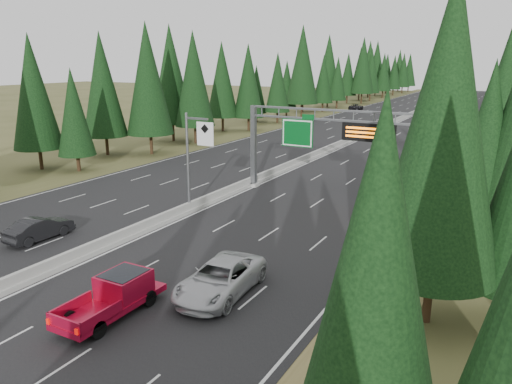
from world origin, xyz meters
TOP-DOWN VIEW (x-y plane):
  - road at (0.00, 80.00)m, footprint 32.00×260.00m
  - shoulder_right at (17.80, 80.00)m, footprint 3.60×260.00m
  - shoulder_left at (-17.80, 80.00)m, footprint 3.60×260.00m
  - median_barrier at (0.00, 80.00)m, footprint 0.70×260.00m
  - sign_gantry at (8.92, 34.88)m, footprint 16.75×0.98m
  - hov_sign_pole at (0.58, 24.97)m, footprint 2.80×0.50m
  - tree_row_left at (-22.06, 69.40)m, footprint 12.40×246.40m
  - silver_minivan at (10.05, 14.01)m, footprint 3.35×6.52m
  - red_pickup at (6.74, 10.00)m, footprint 2.06×5.78m
  - car_ahead_green at (8.79, 52.28)m, footprint 1.81×4.18m
  - car_ahead_dkred at (9.23, 68.09)m, footprint 1.65×4.24m
  - car_ahead_dkgrey at (11.78, 92.78)m, footprint 2.25×4.85m
  - car_ahead_white at (3.90, 104.84)m, footprint 2.56×5.03m
  - car_ahead_far at (1.50, 130.28)m, footprint 2.15×4.93m
  - car_onc_near at (-5.28, 15.00)m, footprint 1.81×4.76m
  - car_onc_blue at (-7.05, 61.62)m, footprint 2.08×4.89m
  - car_onc_white at (-1.50, 75.32)m, footprint 1.88×4.01m
  - car_onc_far at (-14.50, 112.77)m, footprint 2.60×5.43m

SIDE VIEW (x-z plane):
  - shoulder_right at x=17.80m, z-range 0.00..0.06m
  - shoulder_left at x=-17.80m, z-range 0.00..0.06m
  - road at x=0.00m, z-range 0.00..0.08m
  - median_barrier at x=0.00m, z-range -0.01..0.84m
  - car_onc_white at x=-1.50m, z-range 0.08..1.41m
  - car_ahead_white at x=3.90m, z-range 0.08..1.44m
  - car_ahead_dkgrey at x=11.78m, z-range 0.08..1.45m
  - car_ahead_dkred at x=9.23m, z-range 0.08..1.46m
  - car_ahead_green at x=8.79m, z-range 0.08..1.48m
  - car_onc_blue at x=-7.05m, z-range 0.08..1.49m
  - car_onc_far at x=-14.50m, z-range 0.08..1.58m
  - car_onc_near at x=-5.28m, z-range 0.08..1.63m
  - car_ahead_far at x=1.50m, z-range 0.08..1.73m
  - silver_minivan at x=10.05m, z-range 0.08..1.84m
  - red_pickup at x=6.74m, z-range 0.18..2.07m
  - hov_sign_pole at x=0.58m, z-range 0.72..8.72m
  - sign_gantry at x=8.92m, z-range 1.37..9.17m
  - tree_row_left at x=-22.06m, z-range -0.18..18.82m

